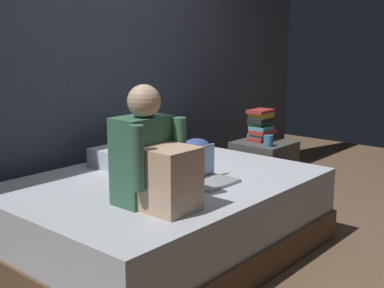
# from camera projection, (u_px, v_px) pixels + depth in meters

# --- Properties ---
(ground_plane) EXTENTS (8.00, 8.00, 0.00)m
(ground_plane) POSITION_uv_depth(u_px,v_px,m) (218.00, 256.00, 3.30)
(ground_plane) COLOR brown
(wall_back) EXTENTS (5.60, 0.10, 2.70)m
(wall_back) POSITION_uv_depth(u_px,v_px,m) (94.00, 45.00, 3.78)
(wall_back) COLOR #383D4C
(wall_back) RESTS_ON ground_plane
(bed) EXTENTS (2.00, 1.50, 0.51)m
(bed) POSITION_uv_depth(u_px,v_px,m) (163.00, 217.00, 3.29)
(bed) COLOR brown
(bed) RESTS_ON ground_plane
(nightstand) EXTENTS (0.44, 0.46, 0.54)m
(nightstand) POSITION_uv_depth(u_px,v_px,m) (263.00, 173.00, 4.29)
(nightstand) COLOR #474442
(nightstand) RESTS_ON ground_plane
(person_sitting) EXTENTS (0.39, 0.44, 0.66)m
(person_sitting) POSITION_uv_depth(u_px,v_px,m) (153.00, 161.00, 2.68)
(person_sitting) COLOR #38664C
(person_sitting) RESTS_ON bed
(laptop) EXTENTS (0.32, 0.23, 0.22)m
(laptop) POSITION_uv_depth(u_px,v_px,m) (206.00, 174.00, 3.14)
(laptop) COLOR #9EA0A5
(laptop) RESTS_ON bed
(pillow) EXTENTS (0.56, 0.36, 0.13)m
(pillow) POSITION_uv_depth(u_px,v_px,m) (133.00, 154.00, 3.63)
(pillow) COLOR silver
(pillow) RESTS_ON bed
(book_stack) EXTENTS (0.22, 0.17, 0.27)m
(book_stack) POSITION_uv_depth(u_px,v_px,m) (261.00, 125.00, 4.25)
(book_stack) COLOR #9E2D28
(book_stack) RESTS_ON nightstand
(mug) EXTENTS (0.08, 0.08, 0.09)m
(mug) POSITION_uv_depth(u_px,v_px,m) (268.00, 141.00, 4.05)
(mug) COLOR teal
(mug) RESTS_ON nightstand
(clothes_pile) EXTENTS (0.27, 0.23, 0.13)m
(clothes_pile) POSITION_uv_depth(u_px,v_px,m) (193.00, 148.00, 3.88)
(clothes_pile) COLOR gray
(clothes_pile) RESTS_ON bed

